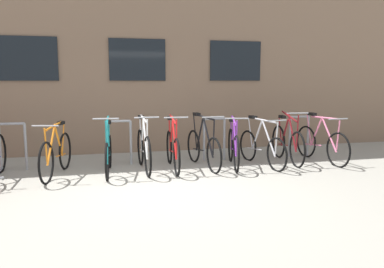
# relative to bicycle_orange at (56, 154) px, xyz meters

# --- Properties ---
(ground_plane) EXTENTS (42.00, 42.00, 0.00)m
(ground_plane) POSITION_rel_bicycle_orange_xyz_m (1.67, -1.30, -0.39)
(ground_plane) COLOR gray
(storefront_building) EXTENTS (28.00, 6.32, 6.78)m
(storefront_building) POSITION_rel_bicycle_orange_xyz_m (1.67, 5.04, 3.00)
(storefront_building) COLOR #7A604C
(storefront_building) RESTS_ON ground
(bike_rack) EXTENTS (6.50, 0.05, 0.92)m
(bike_rack) POSITION_rel_bicycle_orange_xyz_m (2.16, 0.60, 0.15)
(bike_rack) COLOR gray
(bike_rack) RESTS_ON ground
(bicycle_orange) EXTENTS (0.51, 1.79, 1.00)m
(bicycle_orange) POSITION_rel_bicycle_orange_xyz_m (0.00, 0.00, 0.00)
(bicycle_orange) COLOR black
(bicycle_orange) RESTS_ON ground
(bicycle_teal) EXTENTS (0.44, 1.69, 1.09)m
(bicycle_teal) POSITION_rel_bicycle_orange_xyz_m (0.92, -0.04, -0.01)
(bicycle_teal) COLOR black
(bicycle_teal) RESTS_ON ground
(bicycle_white) EXTENTS (0.44, 1.78, 1.09)m
(bicycle_white) POSITION_rel_bicycle_orange_xyz_m (1.58, 0.06, 0.01)
(bicycle_white) COLOR black
(bicycle_white) RESTS_ON ground
(bicycle_maroon) EXTENTS (0.44, 1.75, 1.10)m
(bicycle_maroon) POSITION_rel_bicycle_orange_xyz_m (4.61, 0.10, 0.01)
(bicycle_maroon) COLOR black
(bicycle_maroon) RESTS_ON ground
(bicycle_purple) EXTENTS (0.53, 1.69, 1.04)m
(bicycle_purple) POSITION_rel_bicycle_orange_xyz_m (3.36, -0.04, -0.00)
(bicycle_purple) COLOR black
(bicycle_purple) RESTS_ON ground
(bicycle_black) EXTENTS (0.44, 1.77, 1.07)m
(bicycle_black) POSITION_rel_bicycle_orange_xyz_m (2.76, 0.04, -0.00)
(bicycle_black) COLOR black
(bicycle_black) RESTS_ON ground
(bicycle_red) EXTENTS (0.44, 1.77, 1.08)m
(bicycle_red) POSITION_rel_bicycle_orange_xyz_m (2.14, 0.03, -0.00)
(bicycle_red) COLOR black
(bicycle_red) RESTS_ON ground
(bicycle_silver) EXTENTS (0.44, 1.74, 1.00)m
(bicycle_silver) POSITION_rel_bicycle_orange_xyz_m (3.95, -0.09, -0.02)
(bicycle_silver) COLOR black
(bicycle_silver) RESTS_ON ground
(bicycle_pink) EXTENTS (0.44, 1.80, 1.03)m
(bicycle_pink) POSITION_rel_bicycle_orange_xyz_m (5.33, -0.04, -0.00)
(bicycle_pink) COLOR black
(bicycle_pink) RESTS_ON ground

